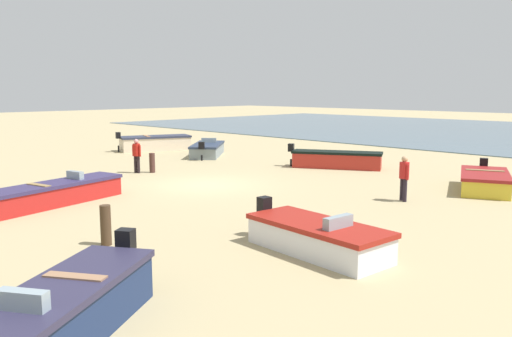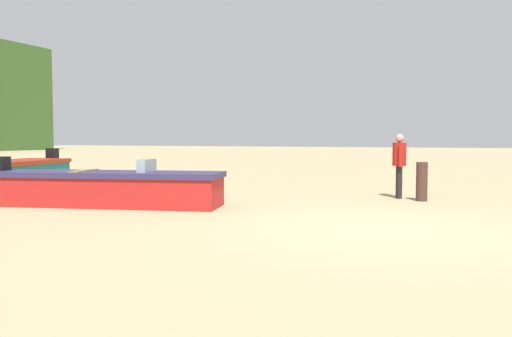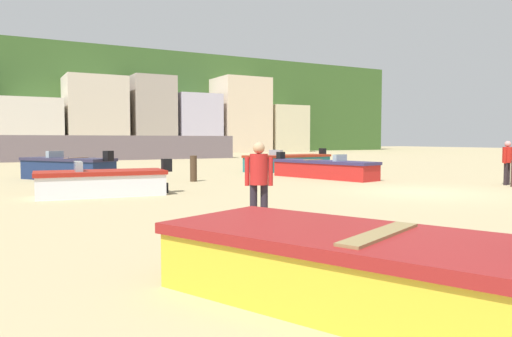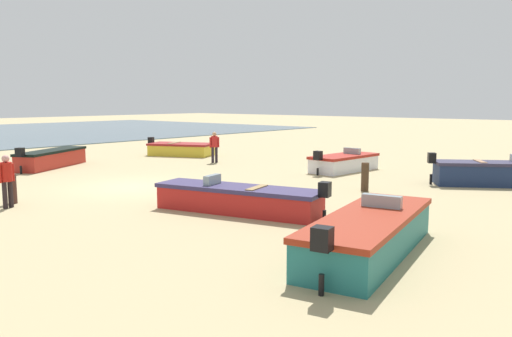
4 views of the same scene
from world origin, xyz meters
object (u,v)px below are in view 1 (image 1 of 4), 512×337
(boat_red_5, at_px, (55,193))
(boat_grey_2, at_px, (207,150))
(boat_red_4, at_px, (336,160))
(mooring_post_near_water, at_px, (152,163))
(mooring_post_mid_beach, at_px, (106,225))
(boat_navy_0, at_px, (58,317))
(beach_walker_foreground, at_px, (404,175))
(boat_white_6, at_px, (317,237))
(beach_walker_distant, at_px, (137,153))
(boat_cream_1, at_px, (155,143))
(boat_yellow_7, at_px, (485,181))

(boat_red_5, bearing_deg, boat_grey_2, 105.44)
(boat_red_4, height_order, mooring_post_near_water, boat_red_4)
(boat_red_5, xyz_separation_m, mooring_post_mid_beach, (-5.55, 1.12, 0.12))
(boat_navy_0, xyz_separation_m, beach_walker_foreground, (1.68, -13.32, 0.48))
(boat_white_6, relative_size, beach_walker_foreground, 2.48)
(beach_walker_foreground, bearing_deg, boat_navy_0, 126.11)
(beach_walker_foreground, bearing_deg, boat_white_6, 131.85)
(boat_red_4, xyz_separation_m, mooring_post_near_water, (5.34, 7.42, 0.03))
(beach_walker_foreground, height_order, beach_walker_distant, same)
(boat_cream_1, height_order, boat_yellow_7, boat_cream_1)
(boat_red_5, distance_m, beach_walker_distant, 7.07)
(boat_white_6, bearing_deg, beach_walker_foreground, -162.41)
(boat_navy_0, height_order, boat_grey_2, boat_navy_0)
(mooring_post_mid_beach, bearing_deg, mooring_post_near_water, -39.21)
(boat_yellow_7, xyz_separation_m, mooring_post_near_water, (13.05, 6.67, 0.09))
(mooring_post_near_water, relative_size, beach_walker_distant, 0.58)
(boat_cream_1, bearing_deg, boat_red_5, -25.60)
(mooring_post_near_water, relative_size, beach_walker_foreground, 0.58)
(boat_red_5, distance_m, beach_walker_foreground, 12.18)
(mooring_post_mid_beach, distance_m, beach_walker_foreground, 10.49)
(boat_red_5, relative_size, boat_yellow_7, 1.31)
(boat_navy_0, relative_size, boat_yellow_7, 1.08)
(boat_white_6, xyz_separation_m, mooring_post_near_water, (13.36, -4.17, 0.08))
(boat_cream_1, xyz_separation_m, beach_walker_foreground, (-19.56, 2.73, 0.47))
(boat_grey_2, relative_size, mooring_post_near_water, 4.35)
(boat_cream_1, bearing_deg, mooring_post_near_water, -14.46)
(boat_red_5, relative_size, beach_walker_distant, 3.31)
(mooring_post_mid_beach, bearing_deg, boat_grey_2, -47.61)
(beach_walker_distant, bearing_deg, boat_cream_1, -51.85)
(boat_white_6, distance_m, mooring_post_mid_beach, 5.34)
(boat_grey_2, relative_size, boat_white_6, 1.01)
(boat_yellow_7, height_order, beach_walker_foreground, beach_walker_foreground)
(beach_walker_distant, bearing_deg, mooring_post_near_water, -137.71)
(boat_grey_2, xyz_separation_m, boat_yellow_7, (-16.14, -0.71, -0.00))
(boat_grey_2, height_order, mooring_post_near_water, boat_grey_2)
(boat_yellow_7, relative_size, mooring_post_near_water, 4.36)
(boat_navy_0, bearing_deg, boat_grey_2, -77.79)
(boat_red_5, relative_size, mooring_post_near_water, 5.72)
(mooring_post_mid_beach, bearing_deg, beach_walker_distant, -35.77)
(boat_red_5, distance_m, mooring_post_near_water, 7.32)
(boat_navy_0, xyz_separation_m, boat_red_4, (8.13, -18.09, -0.04))
(mooring_post_near_water, height_order, mooring_post_mid_beach, mooring_post_mid_beach)
(beach_walker_distant, bearing_deg, beach_walker_foreground, -177.92)
(boat_cream_1, relative_size, boat_red_5, 0.90)
(boat_red_4, xyz_separation_m, beach_walker_foreground, (-6.45, 4.76, 0.52))
(boat_navy_0, bearing_deg, boat_red_5, -56.30)
(beach_walker_distant, bearing_deg, boat_yellow_7, -164.47)
(mooring_post_near_water, bearing_deg, beach_walker_foreground, -167.29)
(boat_red_4, distance_m, mooring_post_mid_beach, 15.40)
(boat_cream_1, height_order, boat_white_6, boat_cream_1)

